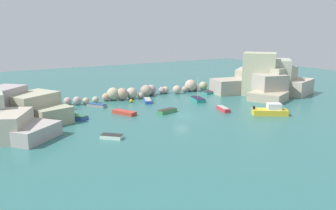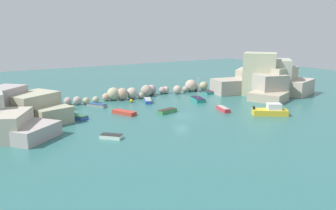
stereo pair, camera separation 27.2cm
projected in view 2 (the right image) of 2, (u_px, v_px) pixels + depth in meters
cove_water at (181, 116)px, 57.67m from camera, size 160.00×160.00×0.00m
cliff_headland_left at (3, 117)px, 49.20m from camera, size 20.34×23.18×5.68m
cliff_headland_right at (267, 81)px, 76.37m from camera, size 20.97×20.73×9.28m
rock_breakwater at (148, 91)px, 73.65m from camera, size 33.98×4.42×2.77m
channel_buoy at (131, 101)px, 67.75m from camera, size 0.69×0.69×0.69m
moored_boat_0 at (198, 99)px, 69.07m from camera, size 2.97×4.58×5.07m
moored_boat_1 at (148, 100)px, 68.21m from camera, size 2.93×4.66×0.64m
moored_boat_2 at (210, 92)px, 76.84m from camera, size 3.72×2.16×0.57m
moored_boat_3 at (167, 111)px, 59.54m from camera, size 3.77×2.17×0.65m
moored_boat_4 at (62, 109)px, 61.17m from camera, size 4.18×1.56×0.69m
moored_boat_5 at (97, 105)px, 64.12m from camera, size 3.17×3.86×0.59m
moored_boat_6 at (111, 136)px, 45.85m from camera, size 2.98×2.95×0.57m
moored_boat_7 at (77, 117)px, 55.81m from camera, size 3.03×3.99×0.59m
moored_boat_8 at (271, 111)px, 58.06m from camera, size 6.09×5.14×2.02m
moored_boat_9 at (223, 109)px, 60.96m from camera, size 2.05×3.87×0.71m
moored_boat_10 at (124, 112)px, 58.59m from camera, size 3.21×4.63×0.63m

